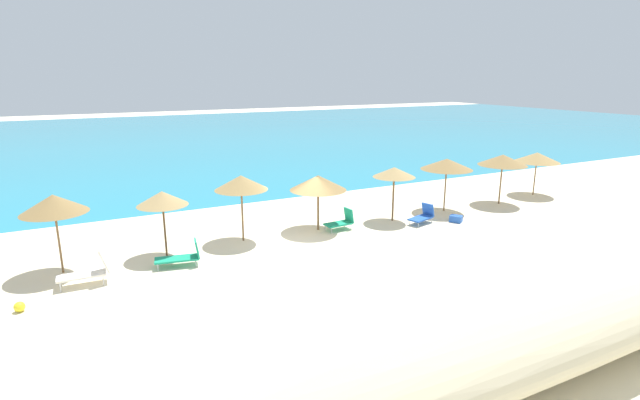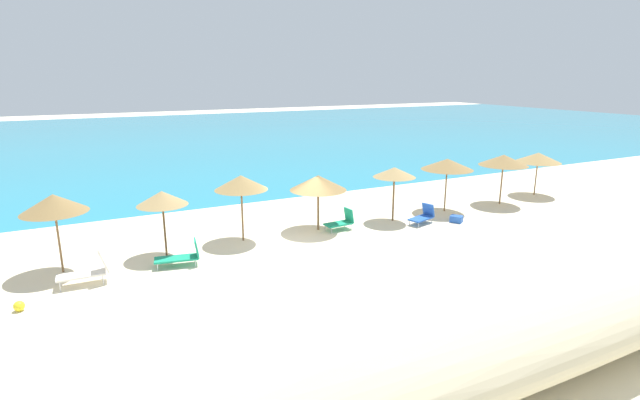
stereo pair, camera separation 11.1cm
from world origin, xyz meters
The scene contains 17 objects.
ground_plane centered at (0.00, 0.00, 0.00)m, with size 160.00×160.00×0.00m, color beige.
sea_water centered at (0.00, 38.92, 0.00)m, with size 160.00×63.51×0.01m, color teal.
dune_ridge centered at (-0.22, -10.01, 1.27)m, with size 44.50×5.27×2.53m, color beige.
beach_umbrella_2 centered at (-9.20, 0.86, 2.58)m, with size 2.26×2.26×2.91m.
beach_umbrella_3 centered at (-5.54, 0.90, 2.34)m, with size 1.95×1.95×2.62m.
beach_umbrella_4 centered at (-2.26, 1.24, 2.56)m, with size 2.24×2.24×2.87m.
beach_umbrella_5 centered at (1.31, 1.14, 2.22)m, with size 2.57×2.57×2.56m.
beach_umbrella_6 centered at (5.21, 0.78, 2.41)m, with size 2.04×2.04×2.66m.
beach_umbrella_7 centered at (8.64, 1.00, 2.49)m, with size 2.65×2.65×2.77m.
beach_umbrella_8 centered at (12.33, 0.74, 2.45)m, with size 2.61×2.61×2.75m.
beach_umbrella_9 centered at (15.76, 1.33, 2.25)m, with size 2.58×2.58×2.53m.
lounge_chair_0 centered at (6.25, -0.23, 0.37)m, with size 1.48×1.00×0.92m.
lounge_chair_1 centered at (-8.37, -0.72, 0.51)m, with size 1.67×0.66×1.26m.
lounge_chair_2 centered at (-5.20, -0.45, 0.38)m, with size 1.72×0.93×0.97m.
lounge_chair_4 centered at (2.28, 0.69, 0.40)m, with size 1.35×0.75×0.96m.
beach_ball centered at (-10.36, -1.92, 0.16)m, with size 0.32×0.32×0.32m, color yellow.
cooler_box centered at (7.81, -0.83, 0.16)m, with size 0.56×0.42×0.32m, color blue.
Camera 1 is at (-8.37, -17.99, 6.97)m, focal length 27.35 mm.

